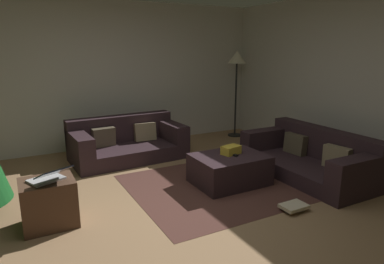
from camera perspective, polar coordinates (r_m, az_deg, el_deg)
name	(u,v)px	position (r m, az deg, el deg)	size (l,w,h in m)	color
ground_plane	(176,216)	(3.84, -2.59, -13.73)	(6.40, 6.40, 0.00)	#93704C
rear_partition	(99,76)	(6.41, -15.24, 9.01)	(6.40, 0.12, 2.60)	beige
corner_partition	(374,82)	(5.57, 28.01, 7.27)	(0.12, 6.40, 2.60)	beige
couch_left	(127,143)	(5.77, -10.80, -1.73)	(1.83, 1.01, 0.67)	#2D1E23
couch_right	(312,158)	(5.20, 19.24, -4.10)	(0.95, 1.90, 0.65)	#2D1E23
ottoman	(230,169)	(4.65, 6.24, -6.18)	(0.94, 0.71, 0.39)	#2D1E23
gift_box	(231,150)	(4.63, 6.49, -2.98)	(0.25, 0.16, 0.11)	gold
tv_remote	(232,155)	(4.59, 6.72, -3.73)	(0.05, 0.16, 0.02)	black
side_table	(49,203)	(3.85, -22.68, -10.78)	(0.52, 0.44, 0.49)	#4C3323
laptop	(49,177)	(3.69, -22.64, -6.88)	(0.44, 0.48, 0.18)	silver
book_stack	(293,207)	(4.10, 16.44, -11.83)	(0.29, 0.23, 0.08)	#4C423D
corner_lamp	(237,64)	(7.02, 7.44, 11.14)	(0.36, 0.36, 1.72)	black
area_rug	(229,183)	(4.72, 6.18, -8.38)	(2.60, 2.00, 0.01)	#4F2E26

